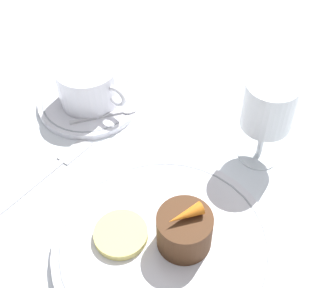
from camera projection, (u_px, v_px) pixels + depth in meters
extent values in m
plane|color=white|center=(197.00, 229.00, 0.59)|extent=(3.00, 3.00, 0.00)
cylinder|color=white|center=(164.00, 247.00, 0.56)|extent=(0.27, 0.27, 0.01)
torus|color=#999EA8|center=(164.00, 244.00, 0.56)|extent=(0.25, 0.25, 0.00)
cylinder|color=white|center=(89.00, 101.00, 0.74)|extent=(0.16, 0.16, 0.01)
torus|color=#999EA8|center=(89.00, 99.00, 0.73)|extent=(0.15, 0.15, 0.00)
cylinder|color=white|center=(88.00, 84.00, 0.71)|extent=(0.09, 0.09, 0.06)
cylinder|color=#331E0F|center=(88.00, 82.00, 0.71)|extent=(0.08, 0.08, 0.05)
torus|color=white|center=(116.00, 96.00, 0.69)|extent=(0.04, 0.01, 0.04)
cube|color=silver|center=(96.00, 117.00, 0.70)|extent=(0.05, 0.07, 0.00)
ellipsoid|color=silver|center=(129.00, 110.00, 0.71)|extent=(0.03, 0.03, 0.00)
cylinder|color=silver|center=(258.00, 154.00, 0.67)|extent=(0.06, 0.06, 0.01)
cylinder|color=silver|center=(262.00, 139.00, 0.64)|extent=(0.01, 0.01, 0.06)
cylinder|color=silver|center=(269.00, 104.00, 0.60)|extent=(0.07, 0.07, 0.07)
cylinder|color=maroon|center=(268.00, 112.00, 0.61)|extent=(0.06, 0.06, 0.04)
cube|color=silver|center=(23.00, 193.00, 0.62)|extent=(0.02, 0.14, 0.01)
cube|color=silver|center=(75.00, 151.00, 0.67)|extent=(0.03, 0.05, 0.01)
cylinder|color=#4C2D19|center=(184.00, 230.00, 0.54)|extent=(0.07, 0.07, 0.05)
cone|color=orange|center=(184.00, 214.00, 0.52)|extent=(0.03, 0.04, 0.02)
cylinder|color=#EFE075|center=(121.00, 234.00, 0.56)|extent=(0.07, 0.07, 0.01)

